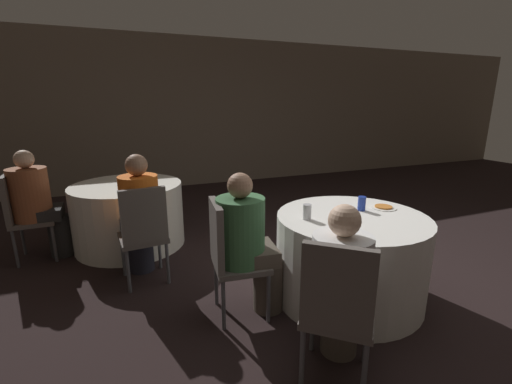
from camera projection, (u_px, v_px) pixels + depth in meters
ground_plane at (355, 286)px, 3.10m from camera, size 16.00×16.00×0.00m
wall_back at (217, 113)px, 6.77m from camera, size 16.00×0.06×2.80m
table_near at (350, 257)px, 2.87m from camera, size 1.23×1.23×0.72m
table_far at (129, 215)px, 3.93m from camera, size 1.21×1.21×0.72m
chair_near_west at (228, 251)px, 2.56m from camera, size 0.45×0.44×0.92m
chair_near_southwest at (338, 304)px, 1.88m from camera, size 0.56×0.56×0.92m
chair_far_west at (22, 211)px, 3.50m from camera, size 0.41×0.41×0.92m
chair_far_south at (144, 228)px, 3.01m from camera, size 0.44×0.44×0.92m
person_green_jacket at (249, 244)px, 2.59m from camera, size 0.52×0.38×1.13m
person_floral_shirt at (39, 204)px, 3.54m from camera, size 0.52×0.36×1.16m
person_orange_shirt at (140, 217)px, 3.13m from camera, size 0.36×0.51×1.19m
person_white_shirt at (341, 288)px, 2.03m from camera, size 0.47×0.48×1.09m
pizza_plate_near at (383, 207)px, 2.98m from camera, size 0.22×0.22×0.02m
soda_can_blue at (362, 203)px, 2.91m from camera, size 0.07×0.07×0.12m
soda_can_silver at (307, 212)px, 2.68m from camera, size 0.07×0.07×0.12m
cup_far at (133, 178)px, 3.93m from camera, size 0.08×0.08×0.10m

